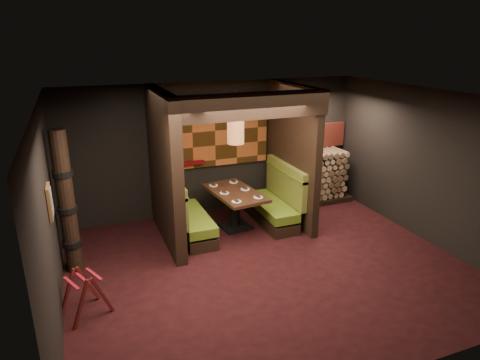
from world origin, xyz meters
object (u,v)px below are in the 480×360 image
pendant_lamp (236,132)px  totem_column (67,204)px  booth_bench_left (187,217)px  firewood_stack (315,177)px  dining_table (235,202)px  booth_bench_right (275,204)px  luggage_rack (85,292)px

pendant_lamp → totem_column: (-3.09, -0.52, -0.82)m
booth_bench_left → firewood_stack: (3.25, 0.70, 0.21)m
booth_bench_left → totem_column: 2.30m
dining_table → pendant_lamp: size_ratio=1.48×
booth_bench_left → totem_column: size_ratio=0.67×
pendant_lamp → firewood_stack: (2.25, 0.73, -1.40)m
booth_bench_right → dining_table: (-0.89, 0.02, 0.15)m
pendant_lamp → firewood_stack: 2.74m
pendant_lamp → totem_column: 3.24m
pendant_lamp → totem_column: pendant_lamp is taller
booth_bench_right → luggage_rack: (-3.86, -1.88, -0.05)m
dining_table → totem_column: (-3.09, -0.57, 0.63)m
booth_bench_right → luggage_rack: size_ratio=2.09×
pendant_lamp → booth_bench_left: bearing=178.4°
booth_bench_left → booth_bench_right: (1.89, 0.00, 0.00)m
dining_table → pendant_lamp: 1.45m
booth_bench_left → dining_table: (1.00, 0.02, 0.15)m
dining_table → booth_bench_right: bearing=-1.4°
totem_column → firewood_stack: size_ratio=1.39×
firewood_stack → booth_bench_right: bearing=-152.7°
luggage_rack → totem_column: size_ratio=0.32×
luggage_rack → firewood_stack: firewood_stack is taller
firewood_stack → luggage_rack: bearing=-153.6°
booth_bench_right → pendant_lamp: pendant_lamp is taller
firewood_stack → totem_column: bearing=-166.8°
totem_column → pendant_lamp: bearing=9.6°
firewood_stack → booth_bench_left: bearing=-167.8°
booth_bench_right → firewood_stack: 1.54m
booth_bench_left → firewood_stack: firewood_stack is taller
booth_bench_left → firewood_stack: bearing=12.2°
dining_table → luggage_rack: bearing=-147.3°
totem_column → firewood_stack: 5.51m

